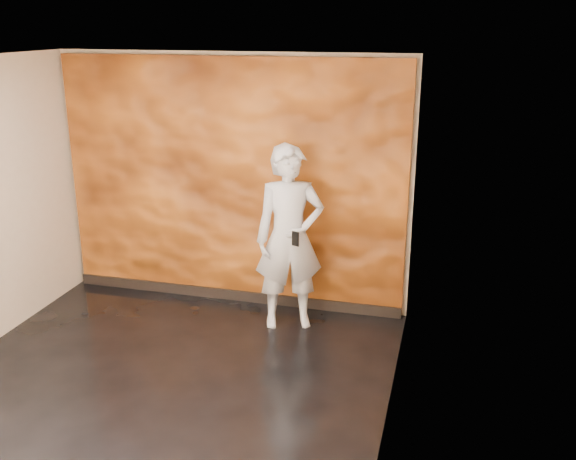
% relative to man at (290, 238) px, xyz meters
% --- Properties ---
extents(room, '(4.02, 4.02, 2.81)m').
position_rel_man_xyz_m(room, '(-0.80, -1.49, 0.43)').
color(room, black).
rests_on(room, ground).
extents(feature_wall, '(3.90, 0.06, 2.75)m').
position_rel_man_xyz_m(feature_wall, '(-0.80, 0.47, 0.41)').
color(feature_wall, orange).
rests_on(feature_wall, ground).
extents(baseboard, '(3.90, 0.04, 0.12)m').
position_rel_man_xyz_m(baseboard, '(-0.80, 0.43, -0.91)').
color(baseboard, black).
rests_on(baseboard, ground).
extents(man, '(0.83, 0.69, 1.95)m').
position_rel_man_xyz_m(man, '(0.00, 0.00, 0.00)').
color(man, '#9CA0AA').
rests_on(man, ground).
extents(phone, '(0.08, 0.05, 0.15)m').
position_rel_man_xyz_m(phone, '(0.12, -0.23, 0.08)').
color(phone, black).
rests_on(phone, man).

